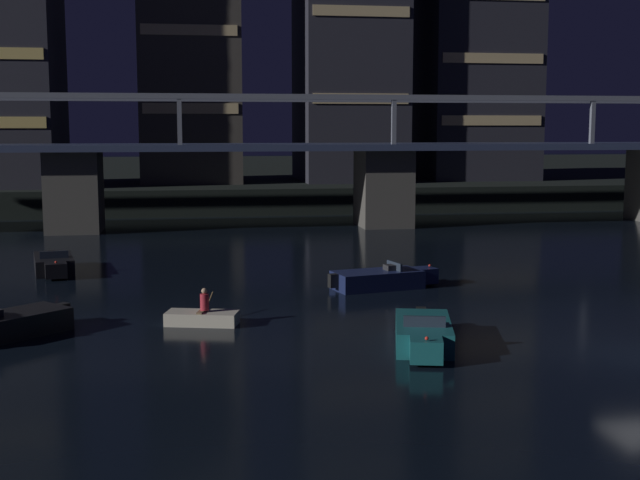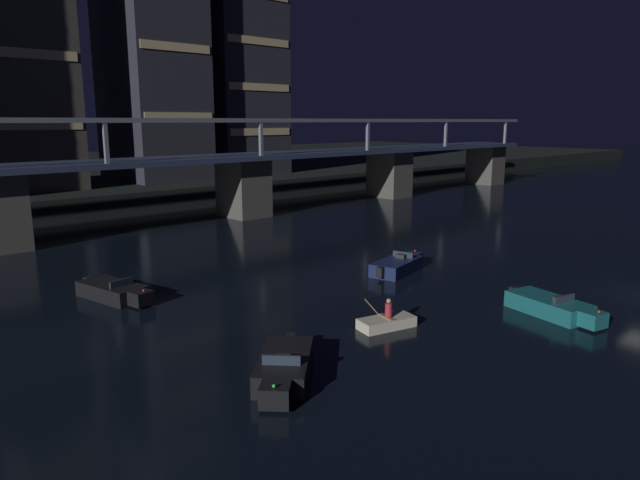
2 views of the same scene
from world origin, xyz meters
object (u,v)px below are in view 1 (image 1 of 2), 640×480
Objects in this scene: speedboat_mid_left at (382,279)px; dinghy_with_paddler at (202,317)px; speedboat_near_left at (54,264)px; tower_east_tall at (476,31)px; tower_west_low at (7,24)px; river_bridge at (384,170)px; speedboat_mid_center at (5,325)px; speedboat_near_center at (423,334)px.

dinghy_with_paddler reaches higher than speedboat_mid_left.
speedboat_near_left is 16.55m from speedboat_mid_left.
tower_east_tall is 58.67m from dinghy_with_paddler.
tower_west_low is 5.23× the size of speedboat_near_left.
tower_east_tall reaches higher than river_bridge.
dinghy_with_paddler is (6.74, 0.87, -0.14)m from speedboat_mid_center.
tower_west_low is at bearing 113.97° from speedboat_near_center.
speedboat_near_left and speedboat_mid_left have the same top height.
dinghy_with_paddler is (-13.73, -29.77, -3.82)m from river_bridge.
speedboat_near_center and speedboat_mid_center have the same top height.
river_bridge is at bearing 79.04° from speedboat_near_center.
tower_east_tall is at bearing 5.27° from tower_west_low.
tower_east_tall is (13.52, 19.66, 12.20)m from river_bridge.
river_bridge is 17.86× the size of speedboat_near_left.
speedboat_near_left is (-20.79, -17.19, -3.68)m from river_bridge.
speedboat_near_left is at bearing 91.35° from speedboat_mid_center.
river_bridge is at bearing -124.52° from tower_east_tall.
speedboat_mid_left is 16.32m from speedboat_mid_center.
tower_east_tall is (42.28, 3.90, 0.60)m from tower_west_low.
river_bridge is 34.91m from speedboat_near_center.
speedboat_near_left is at bearing 119.29° from dinghy_with_paddler.
speedboat_mid_center is (-13.87, 3.44, 0.00)m from speedboat_near_center.
speedboat_mid_left is (-5.63, -23.84, -3.68)m from river_bridge.
tower_east_tall is 59.54m from speedboat_near_center.
tower_east_tall is 6.38× the size of speedboat_mid_center.
river_bridge is 24.77m from speedboat_mid_left.
speedboat_near_center is at bearing -13.94° from speedboat_mid_center.
speedboat_mid_center is 6.80m from dinghy_with_paddler.
tower_east_tall is at bearing 61.13° from dinghy_with_paddler.
river_bridge is 33.40× the size of dinghy_with_paddler.
speedboat_mid_left is at bearing 84.60° from speedboat_near_center.
tower_west_low is 9.78× the size of dinghy_with_paddler.
tower_west_low is at bearing 120.29° from speedboat_mid_left.
tower_west_low is at bearing 100.13° from speedboat_mid_center.
river_bridge is 34.78m from tower_west_low.
dinghy_with_paddler reaches higher than speedboat_near_center.
tower_west_low is at bearing 151.29° from river_bridge.
tower_west_low is 56.64m from speedboat_near_center.
tower_east_tall is 50.11m from speedboat_mid_left.
speedboat_mid_center is (-33.99, -50.29, -15.89)m from tower_east_tall.
speedboat_near_left is 1.00× the size of speedboat_mid_left.
dinghy_with_paddler is at bearing -71.73° from tower_west_low.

